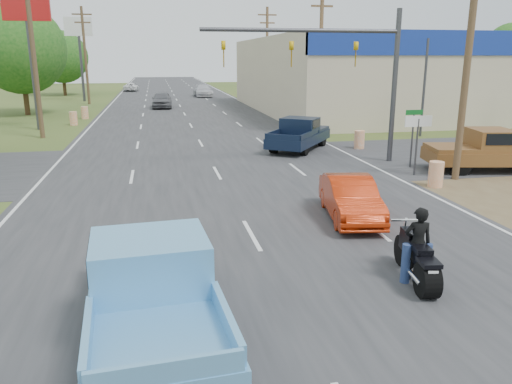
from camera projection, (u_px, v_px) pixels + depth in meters
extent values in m
cube|color=#2D2D30|center=(184.00, 114.00, 44.34)|extent=(15.00, 180.00, 0.02)
cube|color=#2D2D30|center=(212.00, 164.00, 23.50)|extent=(120.00, 10.00, 0.02)
cube|color=#B7A88C|center=(507.00, 74.00, 49.52)|extent=(50.00, 28.00, 6.60)
cylinder|color=#4C3823|center=(468.00, 54.00, 19.26)|extent=(0.28, 0.28, 10.00)
cylinder|color=#4C3823|center=(320.00, 56.00, 36.31)|extent=(0.28, 0.28, 10.00)
cube|color=#4C3823|center=(322.00, 6.00, 35.42)|extent=(1.60, 0.14, 0.14)
cylinder|color=#4C3823|center=(267.00, 56.00, 53.35)|extent=(0.28, 0.28, 10.00)
cube|color=#4C3823|center=(267.00, 15.00, 52.26)|extent=(2.00, 0.14, 0.14)
cube|color=#4C3823|center=(267.00, 23.00, 52.47)|extent=(1.60, 0.14, 0.14)
cylinder|color=#4C3823|center=(34.00, 55.00, 29.88)|extent=(0.28, 0.28, 10.00)
cylinder|color=#4C3823|center=(85.00, 56.00, 52.61)|extent=(0.28, 0.28, 10.00)
cube|color=#4C3823|center=(82.00, 14.00, 51.52)|extent=(2.00, 0.14, 0.14)
cube|color=#4C3823|center=(82.00, 22.00, 51.72)|extent=(1.60, 0.14, 0.14)
cylinder|color=#422D19|center=(26.00, 96.00, 43.27)|extent=(0.44, 0.44, 3.24)
sphere|color=#154C16|center=(20.00, 49.00, 42.23)|extent=(7.56, 7.56, 7.56)
cylinder|color=#422D19|center=(64.00, 84.00, 65.91)|extent=(0.44, 0.44, 2.88)
sphere|color=#154C16|center=(62.00, 57.00, 64.99)|extent=(6.72, 6.72, 6.72)
cylinder|color=#422D19|center=(507.00, 77.00, 82.65)|extent=(0.44, 0.44, 3.60)
sphere|color=#154C16|center=(511.00, 49.00, 81.51)|extent=(8.40, 8.40, 8.40)
cylinder|color=#422D19|center=(316.00, 74.00, 101.63)|extent=(0.44, 0.44, 3.42)
sphere|color=#154C16|center=(317.00, 52.00, 100.55)|extent=(7.98, 7.98, 7.98)
cylinder|color=orange|center=(436.00, 174.00, 19.20)|extent=(0.56, 0.56, 1.00)
cylinder|color=orange|center=(359.00, 140.00, 27.33)|extent=(0.56, 0.56, 1.00)
cylinder|color=orange|center=(73.00, 118.00, 36.92)|extent=(0.56, 0.56, 1.00)
cylinder|color=orange|center=(85.00, 113.00, 40.77)|extent=(0.56, 0.56, 1.00)
cylinder|color=#3F3F44|center=(32.00, 63.00, 33.61)|extent=(0.30, 0.30, 9.00)
cube|color=#B21414|center=(26.00, 5.00, 32.65)|extent=(3.00, 0.35, 2.00)
cylinder|color=#3F3F44|center=(81.00, 61.00, 56.34)|extent=(0.30, 0.30, 9.00)
cube|color=white|center=(78.00, 27.00, 55.38)|extent=(3.00, 0.35, 2.00)
cylinder|color=#3F3F44|center=(416.00, 147.00, 20.95)|extent=(0.08, 0.08, 2.40)
cube|color=white|center=(419.00, 121.00, 20.67)|extent=(1.20, 0.05, 0.45)
cylinder|color=#3F3F44|center=(412.00, 141.00, 22.49)|extent=(0.08, 0.08, 2.40)
cube|color=#0C591E|center=(414.00, 112.00, 22.15)|extent=(0.80, 0.04, 0.22)
cylinder|color=#3F3F44|center=(394.00, 88.00, 23.25)|extent=(0.24, 0.24, 7.00)
cylinder|color=#3F3F44|center=(303.00, 30.00, 21.75)|extent=(9.00, 0.18, 0.18)
imported|color=gold|center=(356.00, 41.00, 22.34)|extent=(0.18, 0.40, 1.10)
imported|color=gold|center=(291.00, 41.00, 21.78)|extent=(0.18, 0.40, 1.10)
imported|color=gold|center=(223.00, 41.00, 21.21)|extent=(0.18, 0.40, 1.10)
imported|color=#B02608|center=(351.00, 199.00, 15.36)|extent=(1.97, 4.08, 1.29)
cylinder|color=black|center=(427.00, 280.00, 10.34)|extent=(0.48, 0.80, 0.76)
cylinder|color=black|center=(402.00, 250.00, 11.94)|extent=(0.25, 0.77, 0.76)
cube|color=black|center=(414.00, 250.00, 11.08)|extent=(0.46, 1.40, 0.34)
cube|color=black|center=(411.00, 236.00, 11.30)|extent=(0.39, 0.67, 0.25)
cube|color=black|center=(421.00, 248.00, 10.70)|extent=(0.44, 0.68, 0.11)
cylinder|color=white|center=(407.00, 220.00, 11.56)|extent=(0.74, 0.17, 0.06)
cube|color=white|center=(433.00, 274.00, 10.03)|extent=(0.21, 0.05, 0.14)
imported|color=black|center=(417.00, 248.00, 10.90)|extent=(0.66, 0.48, 1.65)
cylinder|color=black|center=(103.00, 281.00, 10.19)|extent=(0.38, 0.88, 0.86)
cylinder|color=black|center=(191.00, 271.00, 10.65)|extent=(0.38, 0.88, 0.86)
cylinder|color=black|center=(98.00, 379.00, 7.08)|extent=(0.38, 0.88, 0.86)
cylinder|color=black|center=(222.00, 360.00, 7.54)|extent=(0.38, 0.88, 0.86)
cube|color=#63A5D4|center=(153.00, 302.00, 8.81)|extent=(2.53, 5.71, 0.56)
cube|color=#63A5D4|center=(146.00, 250.00, 10.27)|extent=(2.18, 2.25, 0.19)
cube|color=#63A5D4|center=(150.00, 262.00, 8.72)|extent=(2.08, 1.81, 0.91)
cube|color=black|center=(150.00, 253.00, 8.68)|extent=(2.10, 1.47, 0.48)
cube|color=#63A5D4|center=(167.00, 372.00, 6.15)|extent=(1.97, 0.22, 0.32)
cylinder|color=black|center=(294.00, 137.00, 28.83)|extent=(0.71, 0.82, 0.80)
cylinder|color=black|center=(322.00, 139.00, 28.17)|extent=(0.71, 0.82, 0.80)
cylinder|color=black|center=(274.00, 146.00, 26.09)|extent=(0.71, 0.82, 0.80)
cylinder|color=black|center=(304.00, 148.00, 25.43)|extent=(0.71, 0.82, 0.80)
cube|color=black|center=(299.00, 138.00, 27.07)|extent=(4.63, 5.39, 0.52)
cube|color=black|center=(308.00, 129.00, 28.36)|extent=(2.69, 2.71, 0.18)
cube|color=black|center=(300.00, 126.00, 26.99)|extent=(2.40, 2.33, 0.85)
cube|color=black|center=(300.00, 123.00, 26.95)|extent=(2.25, 2.10, 0.45)
cube|color=black|center=(282.00, 138.00, 24.73)|extent=(1.54, 1.13, 0.30)
cylinder|color=black|center=(461.00, 166.00, 21.11)|extent=(0.90, 0.48, 0.86)
cylinder|color=black|center=(445.00, 157.00, 22.85)|extent=(0.90, 0.48, 0.86)
cube|color=brown|center=(491.00, 156.00, 21.93)|extent=(5.87, 3.16, 0.56)
cube|color=brown|center=(454.00, 148.00, 21.83)|extent=(2.46, 2.40, 0.19)
cube|color=brown|center=(491.00, 140.00, 21.74)|extent=(2.01, 2.25, 0.91)
cube|color=black|center=(491.00, 136.00, 21.70)|extent=(1.69, 2.23, 0.48)
imported|color=#5D5D62|center=(162.00, 100.00, 49.53)|extent=(2.05, 4.76, 1.60)
imported|color=silver|center=(203.00, 91.00, 64.14)|extent=(2.26, 5.30, 1.52)
imported|color=white|center=(131.00, 87.00, 74.61)|extent=(2.15, 4.39, 1.20)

